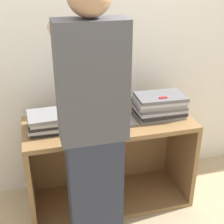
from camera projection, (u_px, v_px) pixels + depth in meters
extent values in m
plane|color=tan|center=(118.00, 221.00, 2.46)|extent=(12.00, 12.00, 0.00)
cube|color=silver|center=(97.00, 52.00, 2.51)|extent=(8.00, 0.05, 2.40)
cube|color=olive|center=(109.00, 124.00, 2.39)|extent=(1.30, 0.54, 0.04)
cube|color=olive|center=(110.00, 197.00, 2.69)|extent=(1.30, 0.54, 0.04)
cube|color=olive|center=(30.00, 175.00, 2.39)|extent=(0.04, 0.54, 0.67)
cube|color=olive|center=(180.00, 152.00, 2.69)|extent=(0.04, 0.54, 0.67)
cube|color=olive|center=(102.00, 147.00, 2.76)|extent=(1.23, 0.04, 0.67)
cube|color=gray|center=(109.00, 121.00, 2.38)|extent=(0.37, 0.25, 0.02)
cube|color=black|center=(109.00, 119.00, 2.38)|extent=(0.31, 0.13, 0.00)
cube|color=gray|center=(103.00, 98.00, 2.49)|extent=(0.37, 0.12, 0.22)
cube|color=black|center=(104.00, 98.00, 2.48)|extent=(0.33, 0.10, 0.19)
cube|color=#232326|center=(56.00, 127.00, 2.28)|extent=(0.38, 0.25, 0.03)
cube|color=#B7B7BC|center=(55.00, 124.00, 2.26)|extent=(0.38, 0.26, 0.03)
cube|color=#232326|center=(54.00, 121.00, 2.26)|extent=(0.38, 0.25, 0.03)
cube|color=#B7B7BC|center=(56.00, 118.00, 2.24)|extent=(0.38, 0.25, 0.03)
cube|color=gray|center=(54.00, 115.00, 2.23)|extent=(0.38, 0.26, 0.03)
cube|color=gray|center=(158.00, 114.00, 2.47)|extent=(0.37, 0.25, 0.03)
cube|color=#232326|center=(160.00, 112.00, 2.46)|extent=(0.38, 0.25, 0.03)
cube|color=#B7B7BC|center=(159.00, 108.00, 2.45)|extent=(0.37, 0.25, 0.03)
cube|color=slate|center=(160.00, 105.00, 2.45)|extent=(0.39, 0.26, 0.03)
cube|color=gray|center=(158.00, 103.00, 2.43)|extent=(0.38, 0.26, 0.03)
cube|color=#B7B7BC|center=(159.00, 100.00, 2.42)|extent=(0.38, 0.26, 0.03)
cube|color=slate|center=(160.00, 97.00, 2.41)|extent=(0.39, 0.26, 0.03)
cube|color=#2D3342|center=(95.00, 194.00, 2.08)|extent=(0.34, 0.20, 0.88)
cube|color=#4C4C51|center=(92.00, 83.00, 1.75)|extent=(0.40, 0.20, 0.70)
cylinder|color=tan|center=(55.00, 31.00, 1.83)|extent=(0.07, 0.32, 0.07)
cylinder|color=tan|center=(108.00, 29.00, 1.91)|extent=(0.07, 0.32, 0.07)
cube|color=red|center=(163.00, 98.00, 2.34)|extent=(0.06, 0.02, 0.01)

